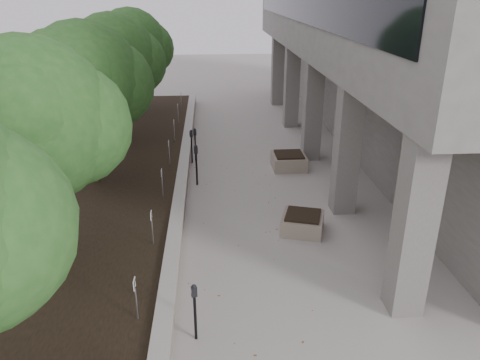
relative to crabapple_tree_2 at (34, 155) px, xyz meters
name	(u,v)px	position (x,y,z in m)	size (l,w,h in m)	color
ground	(255,346)	(4.80, -3.00, -3.12)	(90.00, 90.00, 0.00)	#ABA59D
retaining_wall	(183,173)	(2.97, 6.00, -2.87)	(0.39, 26.00, 0.50)	#A0927F
planting_bed	(84,176)	(-0.70, 6.00, -2.92)	(7.00, 26.00, 0.40)	black
crabapple_tree_2	(34,155)	(0.00, 0.00, 0.00)	(4.60, 4.00, 5.44)	#275922
crabapple_tree_3	(87,105)	(0.00, 5.00, 0.00)	(4.60, 4.00, 5.44)	#275922
crabapple_tree_4	(115,78)	(0.00, 10.00, 0.00)	(4.60, 4.00, 5.44)	#275922
crabapple_tree_5	(132,61)	(0.00, 15.00, 0.00)	(4.60, 4.00, 5.44)	#275922
parking_sign_2	(136,299)	(2.45, -2.50, -2.24)	(0.04, 0.22, 0.96)	black
parking_sign_3	(152,228)	(2.45, 0.50, -2.24)	(0.04, 0.22, 0.96)	black
parking_sign_4	(162,183)	(2.45, 3.50, -2.24)	(0.04, 0.22, 0.96)	black
parking_sign_5	(169,153)	(2.45, 6.50, -2.24)	(0.04, 0.22, 0.96)	black
parking_sign_6	(174,130)	(2.45, 9.50, -2.24)	(0.04, 0.22, 0.96)	black
parking_sign_7	(178,114)	(2.45, 12.50, -2.24)	(0.04, 0.22, 0.96)	black
parking_sign_8	(181,100)	(2.45, 15.50, -2.24)	(0.04, 0.22, 0.96)	black
parking_meter_2	(195,312)	(3.62, -2.70, -2.46)	(0.13, 0.09, 1.32)	black
parking_meter_3	(196,165)	(3.50, 5.40, -2.36)	(0.15, 0.11, 1.53)	black
parking_meter_4	(195,145)	(3.39, 7.96, -2.42)	(0.14, 0.10, 1.40)	black
parking_meter_5	(192,146)	(3.25, 7.78, -2.42)	(0.14, 0.10, 1.40)	black
planter_front	(303,222)	(6.66, 1.69, -2.85)	(1.17, 1.17, 0.55)	#A0927F
planter_back	(289,161)	(7.11, 6.88, -2.82)	(1.30, 1.30, 0.61)	#A0927F
berry_scatter	(235,227)	(4.70, 2.00, -3.11)	(3.30, 14.10, 0.02)	maroon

